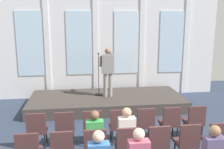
{
  "coord_description": "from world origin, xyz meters",
  "views": [
    {
      "loc": [
        -0.95,
        -4.09,
        3.11
      ],
      "look_at": [
        0.01,
        3.41,
        1.5
      ],
      "focal_mm": 41.19,
      "sensor_mm": 36.0,
      "label": 1
    }
  ],
  "objects_px": {
    "chair_r1_c5": "(187,140)",
    "chair_r1_c4": "(158,142)",
    "mic_stand": "(99,86)",
    "chair_r0_c2": "(92,125)",
    "speaker": "(108,69)",
    "chair_r0_c5": "(170,121)",
    "chair_r0_c0": "(37,128)",
    "chair_r0_c4": "(145,122)",
    "chair_r1_c2": "(95,146)",
    "chair_r0_c1": "(65,126)",
    "chair_r0_c3": "(119,124)",
    "audience_r1_c3": "(126,133)",
    "chair_r1_c6": "(216,138)",
    "chair_r1_c1": "(62,148)",
    "chair_r1_c3": "(127,144)",
    "chair_r0_c6": "(195,120)",
    "audience_r1_c2": "(95,136)"
  },
  "relations": [
    {
      "from": "chair_r0_c3",
      "to": "chair_r0_c4",
      "type": "xyz_separation_m",
      "value": [
        0.67,
        0.0,
        0.0
      ]
    },
    {
      "from": "chair_r0_c4",
      "to": "chair_r0_c6",
      "type": "relative_size",
      "value": 1.0
    },
    {
      "from": "chair_r0_c3",
      "to": "chair_r1_c1",
      "type": "relative_size",
      "value": 1.0
    },
    {
      "from": "audience_r1_c2",
      "to": "chair_r1_c4",
      "type": "bearing_deg",
      "value": -3.52
    },
    {
      "from": "chair_r0_c1",
      "to": "chair_r0_c4",
      "type": "distance_m",
      "value": 2.02
    },
    {
      "from": "chair_r0_c3",
      "to": "chair_r0_c5",
      "type": "xyz_separation_m",
      "value": [
        1.35,
        0.0,
        0.0
      ]
    },
    {
      "from": "chair_r0_c5",
      "to": "chair_r0_c6",
      "type": "height_order",
      "value": "same"
    },
    {
      "from": "chair_r0_c1",
      "to": "chair_r1_c2",
      "type": "relative_size",
      "value": 1.0
    },
    {
      "from": "chair_r1_c2",
      "to": "chair_r1_c4",
      "type": "height_order",
      "value": "same"
    },
    {
      "from": "chair_r0_c1",
      "to": "chair_r1_c1",
      "type": "relative_size",
      "value": 1.0
    },
    {
      "from": "chair_r0_c5",
      "to": "audience_r1_c3",
      "type": "distance_m",
      "value": 1.7
    },
    {
      "from": "audience_r1_c3",
      "to": "chair_r0_c1",
      "type": "bearing_deg",
      "value": 142.91
    },
    {
      "from": "audience_r1_c3",
      "to": "chair_r1_c6",
      "type": "distance_m",
      "value": 2.03
    },
    {
      "from": "chair_r1_c3",
      "to": "mic_stand",
      "type": "bearing_deg",
      "value": 93.62
    },
    {
      "from": "chair_r1_c2",
      "to": "audience_r1_c3",
      "type": "height_order",
      "value": "audience_r1_c3"
    },
    {
      "from": "speaker",
      "to": "mic_stand",
      "type": "bearing_deg",
      "value": 139.05
    },
    {
      "from": "chair_r0_c1",
      "to": "chair_r1_c3",
      "type": "height_order",
      "value": "same"
    },
    {
      "from": "chair_r0_c1",
      "to": "chair_r0_c2",
      "type": "bearing_deg",
      "value": 0.0
    },
    {
      "from": "chair_r1_c1",
      "to": "chair_r1_c4",
      "type": "bearing_deg",
      "value": 0.0
    },
    {
      "from": "chair_r1_c1",
      "to": "chair_r1_c6",
      "type": "relative_size",
      "value": 1.0
    },
    {
      "from": "mic_stand",
      "to": "chair_r0_c2",
      "type": "xyz_separation_m",
      "value": [
        -0.41,
        -3.12,
        -0.2
      ]
    },
    {
      "from": "chair_r0_c5",
      "to": "audience_r1_c2",
      "type": "xyz_separation_m",
      "value": [
        -2.02,
        -1.02,
        0.19
      ]
    },
    {
      "from": "chair_r1_c5",
      "to": "chair_r1_c4",
      "type": "bearing_deg",
      "value": 180.0
    },
    {
      "from": "chair_r1_c2",
      "to": "chair_r1_c3",
      "type": "relative_size",
      "value": 1.0
    },
    {
      "from": "speaker",
      "to": "chair_r1_c3",
      "type": "relative_size",
      "value": 1.86
    },
    {
      "from": "chair_r0_c2",
      "to": "chair_r0_c3",
      "type": "relative_size",
      "value": 1.0
    },
    {
      "from": "chair_r0_c3",
      "to": "audience_r1_c2",
      "type": "height_order",
      "value": "audience_r1_c2"
    },
    {
      "from": "chair_r0_c1",
      "to": "chair_r1_c5",
      "type": "bearing_deg",
      "value": -22.2
    },
    {
      "from": "chair_r0_c6",
      "to": "audience_r1_c2",
      "type": "bearing_deg",
      "value": -159.33
    },
    {
      "from": "chair_r0_c0",
      "to": "chair_r1_c5",
      "type": "xyz_separation_m",
      "value": [
        3.37,
        -1.1,
        0.0
      ]
    },
    {
      "from": "chair_r0_c1",
      "to": "chair_r0_c3",
      "type": "xyz_separation_m",
      "value": [
        1.35,
        0.0,
        0.0
      ]
    },
    {
      "from": "mic_stand",
      "to": "chair_r0_c5",
      "type": "bearing_deg",
      "value": -62.62
    },
    {
      "from": "chair_r0_c0",
      "to": "chair_r0_c4",
      "type": "xyz_separation_m",
      "value": [
        2.69,
        0.0,
        0.0
      ]
    },
    {
      "from": "mic_stand",
      "to": "chair_r0_c4",
      "type": "bearing_deg",
      "value": -73.21
    },
    {
      "from": "audience_r1_c2",
      "to": "chair_r0_c4",
      "type": "bearing_deg",
      "value": 37.04
    },
    {
      "from": "chair_r0_c2",
      "to": "chair_r1_c6",
      "type": "bearing_deg",
      "value": -22.2
    },
    {
      "from": "chair_r1_c3",
      "to": "chair_r1_c6",
      "type": "height_order",
      "value": "same"
    },
    {
      "from": "chair_r1_c1",
      "to": "chair_r1_c3",
      "type": "relative_size",
      "value": 1.0
    },
    {
      "from": "chair_r0_c4",
      "to": "chair_r0_c5",
      "type": "relative_size",
      "value": 1.0
    },
    {
      "from": "chair_r1_c2",
      "to": "chair_r1_c5",
      "type": "distance_m",
      "value": 2.02
    },
    {
      "from": "mic_stand",
      "to": "chair_r1_c2",
      "type": "xyz_separation_m",
      "value": [
        -0.41,
        -4.22,
        -0.2
      ]
    },
    {
      "from": "mic_stand",
      "to": "chair_r1_c6",
      "type": "xyz_separation_m",
      "value": [
        2.29,
        -4.22,
        -0.2
      ]
    },
    {
      "from": "chair_r0_c5",
      "to": "chair_r0_c2",
      "type": "bearing_deg",
      "value": 180.0
    },
    {
      "from": "chair_r0_c0",
      "to": "chair_r0_c3",
      "type": "relative_size",
      "value": 1.0
    },
    {
      "from": "chair_r1_c2",
      "to": "audience_r1_c2",
      "type": "xyz_separation_m",
      "value": [
        0.0,
        0.08,
        0.19
      ]
    },
    {
      "from": "chair_r1_c1",
      "to": "audience_r1_c3",
      "type": "xyz_separation_m",
      "value": [
        1.35,
        0.08,
        0.2
      ]
    },
    {
      "from": "speaker",
      "to": "chair_r0_c5",
      "type": "distance_m",
      "value": 3.26
    },
    {
      "from": "chair_r0_c2",
      "to": "chair_r1_c3",
      "type": "relative_size",
      "value": 1.0
    },
    {
      "from": "mic_stand",
      "to": "chair_r1_c2",
      "type": "bearing_deg",
      "value": -95.51
    },
    {
      "from": "chair_r0_c1",
      "to": "audience_r1_c3",
      "type": "bearing_deg",
      "value": -37.09
    }
  ]
}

